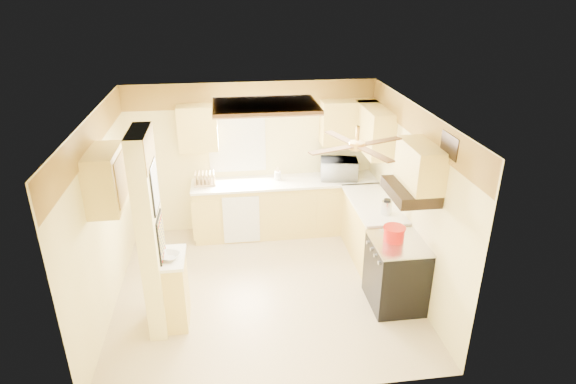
{
  "coord_description": "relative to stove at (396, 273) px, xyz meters",
  "views": [
    {
      "loc": [
        -0.43,
        -5.59,
        3.96
      ],
      "look_at": [
        0.38,
        0.35,
        1.29
      ],
      "focal_mm": 30.0,
      "sensor_mm": 36.0,
      "label": 1
    }
  ],
  "objects": [
    {
      "name": "upper_cab_back_left",
      "position": [
        -2.52,
        2.27,
        1.39
      ],
      "size": [
        0.6,
        0.35,
        0.7
      ],
      "primitive_type": "cube",
      "color": "#EAD066",
      "rests_on": "wall_back"
    },
    {
      "name": "ceiling_light_panel",
      "position": [
        -1.57,
        1.05,
        2.0
      ],
      "size": [
        1.35,
        0.95,
        0.06
      ],
      "color": "brown",
      "rests_on": "ceiling"
    },
    {
      "name": "partition_ledge",
      "position": [
        -2.8,
        0.0,
        -0.01
      ],
      "size": [
        0.25,
        0.55,
        0.9
      ],
      "primitive_type": "cube",
      "color": "#EAD066",
      "rests_on": "floor"
    },
    {
      "name": "microwave",
      "position": [
        -0.28,
        2.13,
        0.64
      ],
      "size": [
        0.65,
        0.5,
        0.33
      ],
      "primitive_type": "imported",
      "rotation": [
        0.0,
        0.0,
        2.97
      ],
      "color": "white",
      "rests_on": "countertop_back"
    },
    {
      "name": "partition_column",
      "position": [
        -3.02,
        0.0,
        0.79
      ],
      "size": [
        0.2,
        0.7,
        2.5
      ],
      "primitive_type": "cube",
      "color": "#FFED9B",
      "rests_on": "floor"
    },
    {
      "name": "upper_cab_left_wall",
      "position": [
        -3.49,
        0.3,
        1.39
      ],
      "size": [
        0.35,
        0.75,
        0.7
      ],
      "primitive_type": "cube",
      "color": "#EAD066",
      "rests_on": "wall_left"
    },
    {
      "name": "dish_rack",
      "position": [
        -2.47,
        2.18,
        0.55
      ],
      "size": [
        0.34,
        0.26,
        0.2
      ],
      "color": "tan",
      "rests_on": "countertop_back"
    },
    {
      "name": "vent_grate",
      "position": [
        0.31,
        -0.35,
        1.84
      ],
      "size": [
        0.02,
        0.4,
        0.25
      ],
      "primitive_type": "cube",
      "color": "black",
      "rests_on": "wall_right"
    },
    {
      "name": "wall_right",
      "position": [
        0.33,
        0.55,
        0.79
      ],
      "size": [
        0.0,
        3.8,
        3.8
      ],
      "primitive_type": "plane",
      "rotation": [
        1.57,
        0.0,
        -1.57
      ],
      "color": "#FFED9B",
      "rests_on": "floor"
    },
    {
      "name": "dishwasher_panel",
      "position": [
        -1.92,
        1.84,
        -0.03
      ],
      "size": [
        0.58,
        0.02,
        0.8
      ],
      "primitive_type": "cube",
      "color": "white",
      "rests_on": "lower_cabinets_back"
    },
    {
      "name": "wall_back",
      "position": [
        -1.67,
        2.45,
        0.79
      ],
      "size": [
        4.0,
        0.0,
        4.0
      ],
      "primitive_type": "plane",
      "rotation": [
        1.57,
        0.0,
        0.0
      ],
      "color": "#FFED9B",
      "rests_on": "floor"
    },
    {
      "name": "dutch_oven",
      "position": [
        -0.05,
        0.07,
        0.55
      ],
      "size": [
        0.28,
        0.28,
        0.19
      ],
      "color": "red",
      "rests_on": "stove"
    },
    {
      "name": "window",
      "position": [
        -1.92,
        2.44,
        1.09
      ],
      "size": [
        0.92,
        0.02,
        1.02
      ],
      "color": "white",
      "rests_on": "wall_back"
    },
    {
      "name": "countertop_back",
      "position": [
        -1.17,
        2.14,
        0.46
      ],
      "size": [
        3.04,
        0.64,
        0.04
      ],
      "primitive_type": "cube",
      "color": "white",
      "rests_on": "lower_cabinets_back"
    },
    {
      "name": "floor",
      "position": [
        -1.67,
        0.55,
        -0.46
      ],
      "size": [
        4.0,
        4.0,
        0.0
      ],
      "primitive_type": "plane",
      "color": "#CFB98F",
      "rests_on": "ground"
    },
    {
      "name": "ceiling_fan",
      "position": [
        -0.67,
        -0.15,
        1.83
      ],
      "size": [
        1.15,
        1.15,
        0.26
      ],
      "color": "gold",
      "rests_on": "ceiling"
    },
    {
      "name": "upper_cab_right",
      "position": [
        0.16,
        1.8,
        1.39
      ],
      "size": [
        0.35,
        1.0,
        0.7
      ],
      "primitive_type": "cube",
      "color": "#EAD066",
      "rests_on": "wall_right"
    },
    {
      "name": "poster_menu",
      "position": [
        -2.91,
        0.0,
        1.39
      ],
      "size": [
        0.02,
        0.42,
        0.57
      ],
      "color": "black",
      "rests_on": "partition_column"
    },
    {
      "name": "wall_left",
      "position": [
        -3.67,
        0.55,
        0.79
      ],
      "size": [
        0.0,
        3.8,
        3.8
      ],
      "primitive_type": "plane",
      "rotation": [
        1.57,
        0.0,
        1.57
      ],
      "color": "#FFED9B",
      "rests_on": "floor"
    },
    {
      "name": "countertop_right",
      "position": [
        0.02,
        1.15,
        0.46
      ],
      "size": [
        0.64,
        1.44,
        0.04
      ],
      "primitive_type": "cube",
      "color": "white",
      "rests_on": "lower_cabinets_right"
    },
    {
      "name": "kettle",
      "position": [
        0.08,
        0.76,
        0.58
      ],
      "size": [
        0.15,
        0.15,
        0.22
      ],
      "color": "silver",
      "rests_on": "countertop_right"
    },
    {
      "name": "upper_cab_back_right",
      "position": [
        -0.12,
        2.27,
        1.39
      ],
      "size": [
        0.9,
        0.35,
        0.7
      ],
      "primitive_type": "cube",
      "color": "#EAD066",
      "rests_on": "wall_back"
    },
    {
      "name": "range_hood",
      "position": [
        0.07,
        0.0,
        1.16
      ],
      "size": [
        0.5,
        0.76,
        0.14
      ],
      "primitive_type": "cube",
      "color": "black",
      "rests_on": "upper_cab_over_stove"
    },
    {
      "name": "utensil_crock",
      "position": [
        -1.29,
        2.22,
        0.55
      ],
      "size": [
        0.11,
        0.11,
        0.22
      ],
      "color": "white",
      "rests_on": "countertop_back"
    },
    {
      "name": "stove",
      "position": [
        0.0,
        0.0,
        0.0
      ],
      "size": [
        0.68,
        0.77,
        0.92
      ],
      "color": "black",
      "rests_on": "floor"
    },
    {
      "name": "lower_cabinets_right",
      "position": [
        0.03,
        1.15,
        -0.01
      ],
      "size": [
        0.6,
        1.4,
        0.9
      ],
      "primitive_type": "cube",
      "color": "#EAD066",
      "rests_on": "floor"
    },
    {
      "name": "wallpaper_border",
      "position": [
        -1.67,
        2.43,
        1.84
      ],
      "size": [
        4.0,
        0.02,
        0.4
      ],
      "primitive_type": "cube",
      "color": "gold",
      "rests_on": "wall_back"
    },
    {
      "name": "poster_nashville",
      "position": [
        -2.91,
        0.0,
        0.74
      ],
      "size": [
        0.02,
        0.42,
        0.57
      ],
      "color": "black",
      "rests_on": "partition_column"
    },
    {
      "name": "ceiling",
      "position": [
        -1.67,
        0.55,
        2.04
      ],
      "size": [
        4.0,
        4.0,
        0.0
      ],
      "primitive_type": "plane",
      "rotation": [
        3.14,
        0.0,
        0.0
      ],
      "color": "white",
      "rests_on": "wall_back"
    },
    {
      "name": "upper_cab_over_stove",
      "position": [
        0.16,
        0.0,
        1.49
      ],
      "size": [
        0.35,
        0.76,
        0.52
      ],
      "primitive_type": "cube",
      "color": "#EAD066",
      "rests_on": "wall_right"
    },
    {
      "name": "wall_front",
      "position": [
        -1.67,
        -1.35,
        0.79
      ],
      "size": [
        4.0,
        0.0,
        4.0
      ],
      "primitive_type": "plane",
      "rotation": [
        -1.57,
        0.0,
        0.0
      ],
      "color": "#FFED9B",
      "rests_on": "floor"
    },
    {
      "name": "ledge_top",
      "position": [
        -2.8,
        0.0,
        0.46
      ],
      "size": [
        0.28,
        0.58,
        0.04
      ],
      "primitive_type": "cube",
      "color": "white",
      "rests_on": "partition_ledge"
    },
    {
      "name": "lower_cabinets_back",
      "position": [
        -1.17,
        2.15,
        -0.01
      ],
      "size": [
        3.0,
        0.6,
        0.9
      ],
      "primitive_type": "cube",
      "color": "#EAD066",
      "rests_on": "floor"
    },
    {
      "name": "bowl",
      "position": [
        -2.83,
        -0.04,
        0.51
      ],
      "size": [
        0.31,
        0.31,
        0.06
      ],
      "primitive_type": "imported",
      "rotation": [
        0.0,
        0.0,
        -0.39
      ],
      "color": "white",
      "rests_on": "ledge_top"
    }
  ]
}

